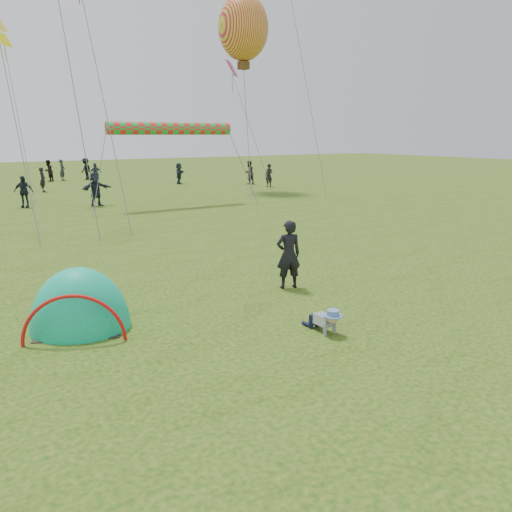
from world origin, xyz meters
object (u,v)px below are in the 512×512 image
standing_adult (288,255)px  balloon_kite (243,32)px  crawling_toddler (325,319)px  popup_tent (82,329)px

standing_adult → balloon_kite: size_ratio=0.37×
crawling_toddler → standing_adult: (1.08, 2.71, 0.59)m
popup_tent → standing_adult: 5.10m
standing_adult → balloon_kite: (10.86, 20.15, 9.32)m
standing_adult → balloon_kite: 24.72m
popup_tent → standing_adult: bearing=23.0°
crawling_toddler → balloon_kite: 27.63m
balloon_kite → crawling_toddler: bearing=-117.6°
standing_adult → popup_tent: bearing=16.8°
popup_tent → balloon_kite: (15.89, 20.16, 10.17)m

